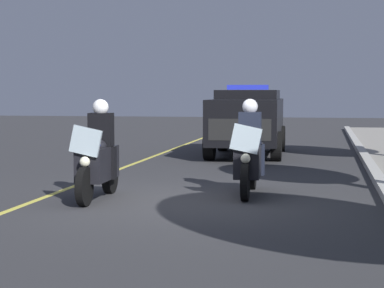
# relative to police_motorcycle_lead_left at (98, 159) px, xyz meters

# --- Properties ---
(ground_plane) EXTENTS (80.00, 80.00, 0.00)m
(ground_plane) POSITION_rel_police_motorcycle_lead_left_xyz_m (-0.10, 1.45, -0.70)
(ground_plane) COLOR #333335
(lane_stripe_center) EXTENTS (48.00, 0.12, 0.01)m
(lane_stripe_center) POSITION_rel_police_motorcycle_lead_left_xyz_m (-0.10, -1.00, -0.70)
(lane_stripe_center) COLOR #E0D14C
(lane_stripe_center) RESTS_ON ground
(police_motorcycle_lead_left) EXTENTS (2.14, 0.57, 1.72)m
(police_motorcycle_lead_left) POSITION_rel_police_motorcycle_lead_left_xyz_m (0.00, 0.00, 0.00)
(police_motorcycle_lead_left) COLOR black
(police_motorcycle_lead_left) RESTS_ON ground
(police_motorcycle_lead_right) EXTENTS (2.14, 0.57, 1.72)m
(police_motorcycle_lead_right) POSITION_rel_police_motorcycle_lead_left_xyz_m (-1.03, 2.48, 0.00)
(police_motorcycle_lead_right) COLOR black
(police_motorcycle_lead_right) RESTS_ON ground
(police_suv) EXTENTS (4.95, 2.18, 2.05)m
(police_suv) POSITION_rel_police_motorcycle_lead_left_xyz_m (-8.83, 1.61, 0.37)
(police_suv) COLOR black
(police_suv) RESTS_ON ground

